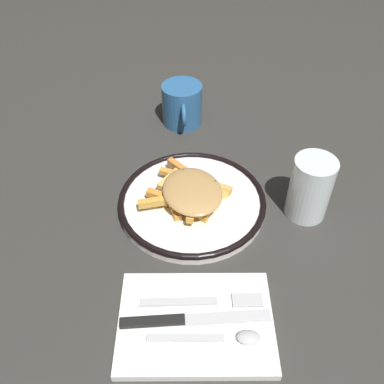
{
  "coord_description": "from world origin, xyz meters",
  "views": [
    {
      "loc": [
        0.54,
        -0.04,
        0.56
      ],
      "look_at": [
        0.0,
        0.0,
        0.04
      ],
      "focal_mm": 40.12,
      "sensor_mm": 36.0,
      "label": 1
    }
  ],
  "objects_px": {
    "knife": "(182,320)",
    "water_glass": "(310,188)",
    "fries_heap": "(190,193)",
    "fork": "(203,301)",
    "coffee_mug": "(184,105)",
    "spoon": "(224,338)",
    "plate": "(192,202)",
    "napkin": "(196,322)"
  },
  "relations": [
    {
      "from": "spoon",
      "to": "coffee_mug",
      "type": "height_order",
      "value": "coffee_mug"
    },
    {
      "from": "fries_heap",
      "to": "water_glass",
      "type": "height_order",
      "value": "water_glass"
    },
    {
      "from": "knife",
      "to": "coffee_mug",
      "type": "height_order",
      "value": "coffee_mug"
    },
    {
      "from": "fries_heap",
      "to": "fork",
      "type": "relative_size",
      "value": 0.97
    },
    {
      "from": "coffee_mug",
      "to": "spoon",
      "type": "bearing_deg",
      "value": 1.94
    },
    {
      "from": "fork",
      "to": "spoon",
      "type": "height_order",
      "value": "spoon"
    },
    {
      "from": "plate",
      "to": "water_glass",
      "type": "xyz_separation_m",
      "value": [
        0.03,
        0.2,
        0.05
      ]
    },
    {
      "from": "fork",
      "to": "spoon",
      "type": "distance_m",
      "value": 0.06
    },
    {
      "from": "fork",
      "to": "plate",
      "type": "bearing_deg",
      "value": 179.6
    },
    {
      "from": "fries_heap",
      "to": "spoon",
      "type": "bearing_deg",
      "value": 5.37
    },
    {
      "from": "spoon",
      "to": "knife",
      "type": "bearing_deg",
      "value": -120.19
    },
    {
      "from": "knife",
      "to": "water_glass",
      "type": "bearing_deg",
      "value": 131.41
    },
    {
      "from": "fork",
      "to": "knife",
      "type": "distance_m",
      "value": 0.04
    },
    {
      "from": "plate",
      "to": "fries_heap",
      "type": "relative_size",
      "value": 1.54
    },
    {
      "from": "plate",
      "to": "knife",
      "type": "distance_m",
      "value": 0.23
    },
    {
      "from": "plate",
      "to": "knife",
      "type": "xyz_separation_m",
      "value": [
        0.23,
        -0.03,
        0.0
      ]
    },
    {
      "from": "water_glass",
      "to": "fries_heap",
      "type": "bearing_deg",
      "value": -97.56
    },
    {
      "from": "napkin",
      "to": "knife",
      "type": "bearing_deg",
      "value": -90.7
    },
    {
      "from": "napkin",
      "to": "fork",
      "type": "distance_m",
      "value": 0.03
    },
    {
      "from": "knife",
      "to": "fries_heap",
      "type": "bearing_deg",
      "value": 172.8
    },
    {
      "from": "napkin",
      "to": "coffee_mug",
      "type": "bearing_deg",
      "value": 178.06
    },
    {
      "from": "napkin",
      "to": "fork",
      "type": "bearing_deg",
      "value": 156.01
    },
    {
      "from": "fork",
      "to": "coffee_mug",
      "type": "distance_m",
      "value": 0.47
    },
    {
      "from": "napkin",
      "to": "spoon",
      "type": "height_order",
      "value": "spoon"
    },
    {
      "from": "spoon",
      "to": "coffee_mug",
      "type": "xyz_separation_m",
      "value": [
        -0.53,
        -0.02,
        0.03
      ]
    },
    {
      "from": "plate",
      "to": "napkin",
      "type": "height_order",
      "value": "plate"
    },
    {
      "from": "fork",
      "to": "knife",
      "type": "relative_size",
      "value": 0.84
    },
    {
      "from": "knife",
      "to": "coffee_mug",
      "type": "xyz_separation_m",
      "value": [
        -0.5,
        0.04,
        0.03
      ]
    },
    {
      "from": "fries_heap",
      "to": "spoon",
      "type": "xyz_separation_m",
      "value": [
        0.26,
        0.02,
        -0.02
      ]
    },
    {
      "from": "fork",
      "to": "knife",
      "type": "xyz_separation_m",
      "value": [
        0.03,
        -0.03,
        0.0
      ]
    },
    {
      "from": "plate",
      "to": "fries_heap",
      "type": "distance_m",
      "value": 0.03
    },
    {
      "from": "plate",
      "to": "spoon",
      "type": "height_order",
      "value": "spoon"
    },
    {
      "from": "plate",
      "to": "water_glass",
      "type": "relative_size",
      "value": 2.28
    },
    {
      "from": "knife",
      "to": "water_glass",
      "type": "relative_size",
      "value": 1.82
    },
    {
      "from": "spoon",
      "to": "water_glass",
      "type": "bearing_deg",
      "value": 142.97
    },
    {
      "from": "plate",
      "to": "fries_heap",
      "type": "bearing_deg",
      "value": -56.05
    },
    {
      "from": "napkin",
      "to": "knife",
      "type": "xyz_separation_m",
      "value": [
        -0.0,
        -0.02,
        0.01
      ]
    },
    {
      "from": "water_glass",
      "to": "spoon",
      "type": "bearing_deg",
      "value": -37.03
    },
    {
      "from": "plate",
      "to": "fork",
      "type": "bearing_deg",
      "value": -0.4
    },
    {
      "from": "fries_heap",
      "to": "knife",
      "type": "height_order",
      "value": "fries_heap"
    },
    {
      "from": "napkin",
      "to": "coffee_mug",
      "type": "distance_m",
      "value": 0.5
    },
    {
      "from": "fries_heap",
      "to": "plate",
      "type": "bearing_deg",
      "value": 123.95
    }
  ]
}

